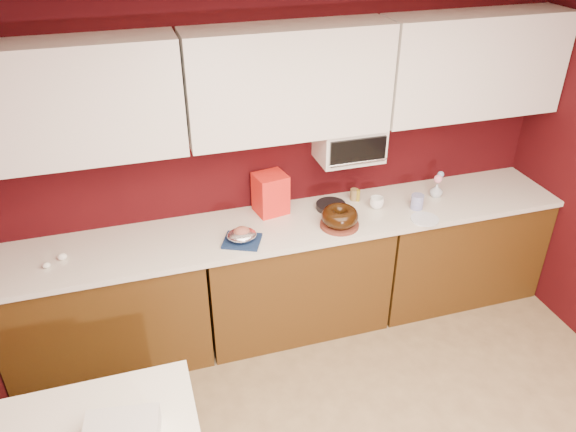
{
  "coord_description": "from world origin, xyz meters",
  "views": [
    {
      "loc": [
        -1.01,
        -1.23,
        2.94
      ],
      "look_at": [
        -0.08,
        1.84,
        1.02
      ],
      "focal_mm": 35.0,
      "sensor_mm": 36.0,
      "label": 1
    }
  ],
  "objects_px": {
    "foil_ham_nest": "(242,235)",
    "coffee_mug": "(377,202)",
    "pandoro_box": "(271,193)",
    "blue_jar": "(417,202)",
    "toaster_oven": "(349,142)",
    "flower_vase": "(436,190)",
    "bundt_cake": "(340,216)"
  },
  "relations": [
    {
      "from": "toaster_oven",
      "to": "blue_jar",
      "type": "xyz_separation_m",
      "value": [
        0.46,
        -0.24,
        -0.42
      ]
    },
    {
      "from": "foil_ham_nest",
      "to": "flower_vase",
      "type": "distance_m",
      "value": 1.55
    },
    {
      "from": "foil_ham_nest",
      "to": "blue_jar",
      "type": "distance_m",
      "value": 1.31
    },
    {
      "from": "coffee_mug",
      "to": "blue_jar",
      "type": "relative_size",
      "value": 0.93
    },
    {
      "from": "pandoro_box",
      "to": "foil_ham_nest",
      "type": "bearing_deg",
      "value": -141.6
    },
    {
      "from": "pandoro_box",
      "to": "blue_jar",
      "type": "distance_m",
      "value": 1.06
    },
    {
      "from": "bundt_cake",
      "to": "foil_ham_nest",
      "type": "xyz_separation_m",
      "value": [
        -0.68,
        0.0,
        -0.03
      ]
    },
    {
      "from": "foil_ham_nest",
      "to": "pandoro_box",
      "type": "relative_size",
      "value": 0.67
    },
    {
      "from": "toaster_oven",
      "to": "bundt_cake",
      "type": "relative_size",
      "value": 1.78
    },
    {
      "from": "pandoro_box",
      "to": "flower_vase",
      "type": "relative_size",
      "value": 2.51
    },
    {
      "from": "pandoro_box",
      "to": "coffee_mug",
      "type": "relative_size",
      "value": 2.9
    },
    {
      "from": "bundt_cake",
      "to": "flower_vase",
      "type": "height_order",
      "value": "bundt_cake"
    },
    {
      "from": "flower_vase",
      "to": "foil_ham_nest",
      "type": "bearing_deg",
      "value": -173.08
    },
    {
      "from": "foil_ham_nest",
      "to": "coffee_mug",
      "type": "relative_size",
      "value": 1.94
    },
    {
      "from": "foil_ham_nest",
      "to": "pandoro_box",
      "type": "xyz_separation_m",
      "value": [
        0.29,
        0.33,
        0.09
      ]
    },
    {
      "from": "bundt_cake",
      "to": "coffee_mug",
      "type": "relative_size",
      "value": 2.5
    },
    {
      "from": "coffee_mug",
      "to": "blue_jar",
      "type": "height_order",
      "value": "blue_jar"
    },
    {
      "from": "toaster_oven",
      "to": "blue_jar",
      "type": "relative_size",
      "value": 4.17
    },
    {
      "from": "bundt_cake",
      "to": "blue_jar",
      "type": "distance_m",
      "value": 0.63
    },
    {
      "from": "toaster_oven",
      "to": "bundt_cake",
      "type": "bearing_deg",
      "value": -119.02
    },
    {
      "from": "toaster_oven",
      "to": "pandoro_box",
      "type": "relative_size",
      "value": 1.54
    },
    {
      "from": "bundt_cake",
      "to": "blue_jar",
      "type": "relative_size",
      "value": 2.34
    },
    {
      "from": "blue_jar",
      "to": "flower_vase",
      "type": "xyz_separation_m",
      "value": [
        0.22,
        0.12,
        0.0
      ]
    },
    {
      "from": "bundt_cake",
      "to": "flower_vase",
      "type": "distance_m",
      "value": 0.87
    },
    {
      "from": "toaster_oven",
      "to": "coffee_mug",
      "type": "relative_size",
      "value": 4.46
    },
    {
      "from": "foil_ham_nest",
      "to": "pandoro_box",
      "type": "bearing_deg",
      "value": 49.09
    },
    {
      "from": "bundt_cake",
      "to": "pandoro_box",
      "type": "distance_m",
      "value": 0.52
    },
    {
      "from": "blue_jar",
      "to": "coffee_mug",
      "type": "bearing_deg",
      "value": 161.71
    },
    {
      "from": "bundt_cake",
      "to": "flower_vase",
      "type": "bearing_deg",
      "value": 12.41
    },
    {
      "from": "toaster_oven",
      "to": "foil_ham_nest",
      "type": "xyz_separation_m",
      "value": [
        -0.85,
        -0.31,
        -0.42
      ]
    },
    {
      "from": "pandoro_box",
      "to": "flower_vase",
      "type": "xyz_separation_m",
      "value": [
        1.25,
        -0.15,
        -0.09
      ]
    },
    {
      "from": "toaster_oven",
      "to": "blue_jar",
      "type": "bearing_deg",
      "value": -27.61
    }
  ]
}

